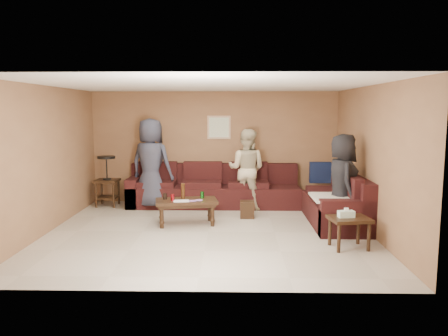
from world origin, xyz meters
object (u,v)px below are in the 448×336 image
end_table_left (107,180)px  person_middle (247,169)px  waste_bin (247,209)px  side_table_right (349,222)px  person_right (342,182)px  sectional_sofa (252,196)px  coffee_table (186,203)px  person_left (151,164)px

end_table_left → person_middle: 3.05m
end_table_left → waste_bin: end_table_left is taller
side_table_right → person_right: (0.16, 1.14, 0.43)m
person_right → sectional_sofa: bearing=49.8°
side_table_right → waste_bin: side_table_right is taller
coffee_table → person_middle: person_middle is taller
coffee_table → person_left: person_left is taller
sectional_sofa → person_right: size_ratio=2.77×
sectional_sofa → person_right: person_right is taller
sectional_sofa → end_table_left: (-3.14, 0.49, 0.25)m
end_table_left → person_left: (1.01, -0.18, 0.38)m
waste_bin → person_right: bearing=-23.9°
sectional_sofa → person_right: (1.53, -1.22, 0.51)m
person_left → coffee_table: bearing=142.3°
end_table_left → side_table_right: (4.51, -2.85, -0.16)m
waste_bin → person_middle: bearing=89.5°
person_left → person_middle: (2.02, 0.04, -0.11)m
coffee_table → side_table_right: bearing=-27.0°
waste_bin → person_left: bearing=158.3°
end_table_left → person_middle: bearing=-2.7°
sectional_sofa → person_left: (-2.13, 0.31, 0.63)m
coffee_table → person_right: size_ratio=0.71×
sectional_sofa → coffee_table: sectional_sofa is taller
coffee_table → end_table_left: size_ratio=1.09×
coffee_table → person_middle: size_ratio=0.70×
waste_bin → person_right: person_right is taller
end_table_left → person_right: person_right is taller
person_left → person_middle: size_ratio=1.13×
coffee_table → person_right: 2.82m
coffee_table → end_table_left: bearing=141.3°
waste_bin → side_table_right: bearing=-51.5°
coffee_table → person_left: size_ratio=0.62×
side_table_right → person_middle: (-1.47, 2.71, 0.43)m
side_table_right → sectional_sofa: bearing=120.1°
coffee_table → waste_bin: coffee_table is taller
coffee_table → waste_bin: size_ratio=3.67×
person_right → person_left: bearing=65.8°
sectional_sofa → person_middle: person_middle is taller
end_table_left → person_right: bearing=-20.2°
end_table_left → waste_bin: size_ratio=3.38×
sectional_sofa → waste_bin: size_ratio=14.34×
side_table_right → end_table_left: bearing=147.7°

